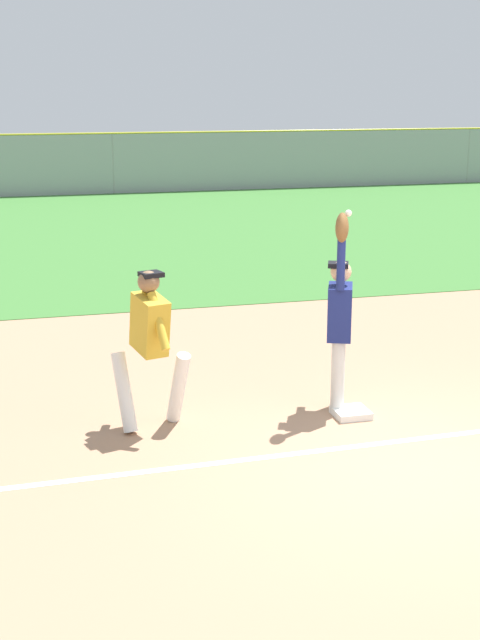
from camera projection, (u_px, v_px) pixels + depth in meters
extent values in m
plane|color=tan|center=(420.00, 466.00, 8.57)|extent=(74.86, 74.86, 0.00)
cube|color=#3D7533|center=(155.00, 230.00, 22.52)|extent=(53.30, 16.45, 0.01)
cube|color=white|center=(351.00, 413.00, 9.86)|extent=(0.38, 0.38, 0.08)
cylinder|color=silver|center=(338.00, 372.00, 10.05)|extent=(0.20, 0.20, 0.85)
cylinder|color=silver|center=(338.00, 377.00, 9.86)|extent=(0.20, 0.20, 0.85)
cube|color=navy|center=(340.00, 312.00, 9.77)|extent=(0.41, 0.51, 0.60)
sphere|color=#DBAD84|center=(341.00, 271.00, 9.65)|extent=(0.30, 0.30, 0.23)
cube|color=black|center=(338.00, 265.00, 9.64)|extent=(0.28, 0.27, 0.05)
cylinder|color=navy|center=(341.00, 261.00, 9.40)|extent=(0.12, 0.12, 0.62)
cylinder|color=navy|center=(341.00, 281.00, 9.90)|extent=(0.32, 0.61, 0.09)
ellipsoid|color=brown|center=(342.00, 228.00, 9.31)|extent=(0.24, 0.31, 0.32)
cylinder|color=white|center=(178.00, 388.00, 9.52)|extent=(0.26, 0.46, 0.85)
cylinder|color=white|center=(124.00, 392.00, 9.38)|extent=(0.26, 0.46, 0.85)
cube|color=gold|center=(150.00, 324.00, 9.27)|extent=(0.39, 0.58, 0.66)
sphere|color=#8C6647|center=(149.00, 282.00, 9.15)|extent=(0.28, 0.28, 0.23)
cube|color=black|center=(151.00, 274.00, 9.15)|extent=(0.27, 0.25, 0.05)
cylinder|color=gold|center=(141.00, 312.00, 9.43)|extent=(0.19, 0.41, 0.58)
cylinder|color=gold|center=(159.00, 321.00, 9.06)|extent=(0.19, 0.41, 0.58)
sphere|color=white|center=(348.00, 213.00, 9.35)|extent=(0.07, 0.07, 0.07)
cube|color=#93999E|center=(113.00, 164.00, 29.94)|extent=(53.30, 0.06, 1.99)
cylinder|color=yellow|center=(112.00, 133.00, 29.68)|extent=(53.30, 0.06, 0.06)
cylinder|color=gray|center=(113.00, 164.00, 29.94)|extent=(0.08, 0.08, 1.99)
cylinder|color=gray|center=(468.00, 156.00, 33.30)|extent=(0.08, 0.08, 1.99)
cylinder|color=black|center=(26.00, 173.00, 34.32)|extent=(0.62, 0.27, 0.60)
cylinder|color=black|center=(24.00, 177.00, 32.51)|extent=(0.62, 0.27, 0.60)
cube|color=#1E6B33|center=(134.00, 164.00, 34.78)|extent=(4.54, 2.25, 0.55)
cube|color=#2D333D|center=(134.00, 152.00, 34.65)|extent=(2.34, 1.92, 0.40)
cylinder|color=black|center=(169.00, 169.00, 36.00)|extent=(0.62, 0.27, 0.60)
cylinder|color=black|center=(174.00, 173.00, 34.20)|extent=(0.62, 0.27, 0.60)
cylinder|color=black|center=(97.00, 170.00, 35.50)|extent=(0.62, 0.27, 0.60)
cylinder|color=black|center=(98.00, 174.00, 33.69)|extent=(0.62, 0.27, 0.60)
cube|color=#B7B7BC|center=(266.00, 162.00, 35.63)|extent=(4.44, 2.00, 0.55)
cube|color=#2D333D|center=(266.00, 150.00, 35.51)|extent=(2.24, 1.80, 0.40)
cylinder|color=black|center=(293.00, 166.00, 36.93)|extent=(0.60, 0.23, 0.60)
cylinder|color=black|center=(308.00, 171.00, 35.15)|extent=(0.60, 0.23, 0.60)
cylinder|color=black|center=(226.00, 168.00, 36.26)|extent=(0.60, 0.23, 0.60)
cylinder|color=black|center=(237.00, 172.00, 34.48)|extent=(0.60, 0.23, 0.60)
cube|color=#B21E1E|center=(399.00, 158.00, 37.59)|extent=(4.55, 2.27, 0.55)
cube|color=#2D333D|center=(399.00, 147.00, 37.46)|extent=(2.34, 1.93, 0.40)
cylinder|color=black|center=(422.00, 163.00, 38.81)|extent=(0.62, 0.27, 0.60)
cylinder|color=black|center=(439.00, 166.00, 37.00)|extent=(0.62, 0.27, 0.60)
cylinder|color=black|center=(359.00, 164.00, 38.31)|extent=(0.62, 0.27, 0.60)
cylinder|color=black|center=(373.00, 167.00, 36.50)|extent=(0.62, 0.27, 0.60)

